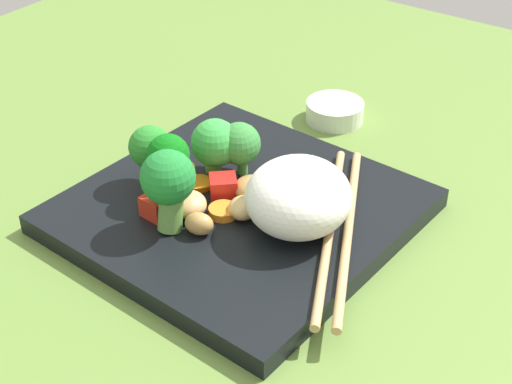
# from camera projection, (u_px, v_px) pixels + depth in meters

# --- Properties ---
(ground_plane) EXTENTS (1.10, 1.10, 0.02)m
(ground_plane) POSITION_uv_depth(u_px,v_px,m) (240.00, 228.00, 0.68)
(ground_plane) COLOR olive
(square_plate) EXTENTS (0.28, 0.28, 0.02)m
(square_plate) POSITION_uv_depth(u_px,v_px,m) (239.00, 211.00, 0.67)
(square_plate) COLOR black
(square_plate) RESTS_ON ground_plane
(rice_mound) EXTENTS (0.10, 0.09, 0.06)m
(rice_mound) POSITION_uv_depth(u_px,v_px,m) (298.00, 197.00, 0.62)
(rice_mound) COLOR white
(rice_mound) RESTS_ON square_plate
(broccoli_floret_0) EXTENTS (0.04, 0.04, 0.06)m
(broccoli_floret_0) POSITION_uv_depth(u_px,v_px,m) (150.00, 149.00, 0.67)
(broccoli_floret_0) COLOR #71B14D
(broccoli_floret_0) RESTS_ON square_plate
(broccoli_floret_1) EXTENTS (0.04, 0.04, 0.06)m
(broccoli_floret_1) POSITION_uv_depth(u_px,v_px,m) (168.00, 158.00, 0.65)
(broccoli_floret_1) COLOR #81B64E
(broccoli_floret_1) RESTS_ON square_plate
(broccoli_floret_2) EXTENTS (0.04, 0.04, 0.05)m
(broccoli_floret_2) POSITION_uv_depth(u_px,v_px,m) (239.00, 144.00, 0.69)
(broccoli_floret_2) COLOR #549D42
(broccoli_floret_2) RESTS_ON square_plate
(broccoli_floret_3) EXTENTS (0.04, 0.04, 0.07)m
(broccoli_floret_3) POSITION_uv_depth(u_px,v_px,m) (168.00, 182.00, 0.61)
(broccoli_floret_3) COLOR #609243
(broccoli_floret_3) RESTS_ON square_plate
(broccoli_floret_4) EXTENTS (0.04, 0.04, 0.05)m
(broccoli_floret_4) POSITION_uv_depth(u_px,v_px,m) (215.00, 144.00, 0.69)
(broccoli_floret_4) COLOR #69B145
(broccoli_floret_4) RESTS_ON square_plate
(carrot_slice_0) EXTENTS (0.03, 0.03, 0.01)m
(carrot_slice_0) POSITION_uv_depth(u_px,v_px,m) (219.00, 210.00, 0.65)
(carrot_slice_0) COLOR orange
(carrot_slice_0) RESTS_ON square_plate
(carrot_slice_1) EXTENTS (0.03, 0.03, 0.00)m
(carrot_slice_1) POSITION_uv_depth(u_px,v_px,m) (200.00, 183.00, 0.69)
(carrot_slice_1) COLOR orange
(carrot_slice_1) RESTS_ON square_plate
(carrot_slice_2) EXTENTS (0.03, 0.03, 0.01)m
(carrot_slice_2) POSITION_uv_depth(u_px,v_px,m) (184.00, 169.00, 0.71)
(carrot_slice_2) COLOR orange
(carrot_slice_2) RESTS_ON square_plate
(pepper_chunk_0) EXTENTS (0.03, 0.03, 0.02)m
(pepper_chunk_0) POSITION_uv_depth(u_px,v_px,m) (226.00, 184.00, 0.67)
(pepper_chunk_0) COLOR red
(pepper_chunk_0) RESTS_ON square_plate
(pepper_chunk_1) EXTENTS (0.02, 0.02, 0.02)m
(pepper_chunk_1) POSITION_uv_depth(u_px,v_px,m) (156.00, 206.00, 0.65)
(pepper_chunk_1) COLOR red
(pepper_chunk_1) RESTS_ON square_plate
(chicken_piece_0) EXTENTS (0.04, 0.04, 0.02)m
(chicken_piece_0) POSITION_uv_depth(u_px,v_px,m) (188.00, 204.00, 0.65)
(chicken_piece_0) COLOR tan
(chicken_piece_0) RESTS_ON square_plate
(chicken_piece_1) EXTENTS (0.04, 0.03, 0.02)m
(chicken_piece_1) POSITION_uv_depth(u_px,v_px,m) (243.00, 208.00, 0.65)
(chicken_piece_1) COLOR tan
(chicken_piece_1) RESTS_ON square_plate
(chicken_piece_2) EXTENTS (0.04, 0.04, 0.02)m
(chicken_piece_2) POSITION_uv_depth(u_px,v_px,m) (253.00, 189.00, 0.67)
(chicken_piece_2) COLOR #B0874A
(chicken_piece_2) RESTS_ON square_plate
(chicken_piece_3) EXTENTS (0.02, 0.03, 0.02)m
(chicken_piece_3) POSITION_uv_depth(u_px,v_px,m) (202.00, 225.00, 0.63)
(chicken_piece_3) COLOR tan
(chicken_piece_3) RESTS_ON square_plate
(chopstick_pair) EXTENTS (0.22, 0.12, 0.01)m
(chopstick_pair) POSITION_uv_depth(u_px,v_px,m) (339.00, 229.00, 0.63)
(chopstick_pair) COLOR tan
(chopstick_pair) RESTS_ON square_plate
(sauce_cup) EXTENTS (0.06, 0.06, 0.02)m
(sauce_cup) POSITION_uv_depth(u_px,v_px,m) (335.00, 111.00, 0.82)
(sauce_cup) COLOR silver
(sauce_cup) RESTS_ON ground_plane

